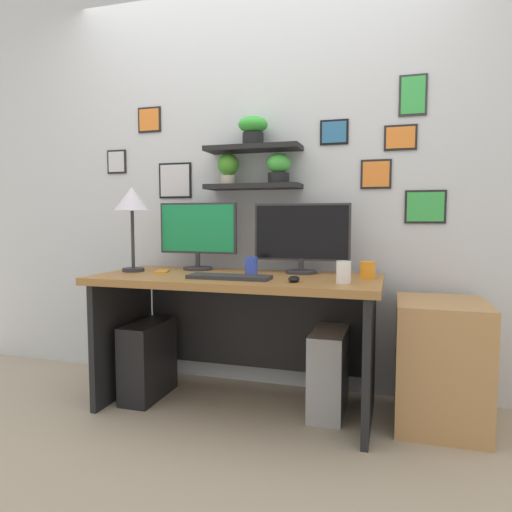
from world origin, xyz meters
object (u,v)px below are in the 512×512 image
Objects in this scene: computer_tower_right at (329,371)px; computer_tower_left at (148,360)px; monitor_right at (302,236)px; cell_phone at (162,271)px; computer_mouse at (294,279)px; pen_cup at (251,266)px; desk at (239,312)px; desk_lamp at (132,204)px; water_cup at (344,272)px; monitor_left at (198,233)px; drawer_cabinet at (440,363)px; keyboard at (229,277)px; coffee_mug at (368,270)px.

computer_tower_left is at bearing -175.02° from computer_tower_right.
monitor_right is 0.84m from cell_phone.
computer_mouse is 0.85m from cell_phone.
monitor_right is 1.17m from computer_tower_left.
pen_cup is 0.72m from computer_tower_right.
computer_mouse reaches higher than cell_phone.
pen_cup is at bearing 143.30° from computer_mouse.
pen_cup is at bearing -148.30° from monitor_right.
cell_phone is (-0.47, -0.03, 0.22)m from desk.
water_cup is (1.26, -0.15, -0.35)m from desk_lamp.
drawer_cabinet is at bearing -4.76° from monitor_left.
pen_cup is (-0.29, 0.22, 0.04)m from computer_mouse.
monitor_right is at bearing 0.01° from monitor_left.
keyboard is 0.76m from computer_tower_right.
monitor_right reaches higher than computer_tower_left.
water_cup is (0.92, -0.35, -0.17)m from monitor_left.
cell_phone is 1.56× the size of coffee_mug.
keyboard is at bearing -87.10° from desk.
cell_phone is 1.09m from water_cup.
computer_tower_right is (0.15, 0.24, -0.54)m from computer_mouse.
desk_lamp is at bearing -176.71° from desk.
keyboard is 0.96× the size of computer_tower_right.
desk_lamp reaches higher than computer_mouse.
desk_lamp reaches higher than coffee_mug.
monitor_left is 1.09× the size of computer_tower_right.
coffee_mug is at bearing 2.98° from desk_lamp.
monitor_left is 5.52× the size of computer_mouse.
monitor_right reaches higher than drawer_cabinet.
cell_phone is 0.31× the size of computer_tower_left.
keyboard is at bearing -167.47° from drawer_cabinet.
cell_phone is at bearing -176.93° from desk.
drawer_cabinet is (1.73, 0.08, -0.83)m from desk_lamp.
computer_tower_left is at bearing -173.59° from desk.
monitor_left reaches higher than computer_mouse.
monitor_left reaches higher than pen_cup.
coffee_mug is at bearing 2.38° from pen_cup.
pen_cup reaches higher than desk.
cell_phone is at bearing -128.27° from monitor_left.
water_cup is at bearing 0.11° from keyboard.
monitor_left reaches higher than water_cup.
computer_tower_left is 1.06m from computer_tower_right.
desk_lamp is at bearing -148.83° from monitor_left.
monitor_right is 0.51m from keyboard.
drawer_cabinet is at bearing 2.49° from desk.
monitor_right reaches higher than desk.
desk_lamp reaches higher than cell_phone.
coffee_mug is (1.18, 0.06, 0.04)m from cell_phone.
computer_tower_left is at bearing 170.84° from computer_mouse.
drawer_cabinet is 1.64m from computer_tower_left.
water_cup reaches higher than computer_tower_left.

